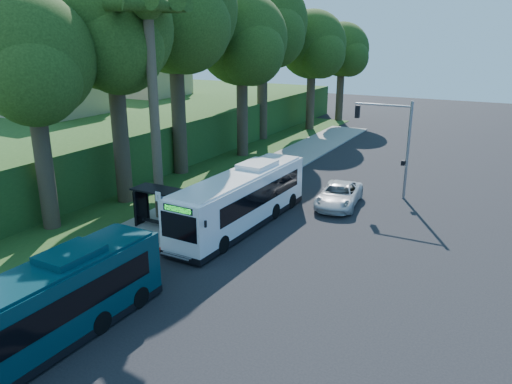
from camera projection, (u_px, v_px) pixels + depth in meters
The scene contains 19 objects.
ground at pixel (285, 233), 29.90m from camera, with size 140.00×140.00×0.00m, color black.
sidewalk at pixel (186, 212), 33.15m from camera, with size 4.50×70.00×0.12m, color gray.
red_curb at pixel (178, 240), 28.76m from camera, with size 0.25×30.00×0.13m, color maroon.
grass_verge at pixel (164, 182), 39.92m from camera, with size 8.00×70.00×0.06m, color #234719.
bus_shelter at pixel (157, 200), 30.20m from camera, with size 3.20×1.51×2.55m.
stop_sign_pole at pixel (159, 211), 27.48m from camera, with size 0.35×0.06×3.17m.
traffic_signal_pole at pixel (394, 137), 35.26m from camera, with size 4.10×0.30×7.00m.
palm_tree at pixel (148, 16), 28.54m from camera, with size 4.20×4.20×14.40m.
hillside_backdrop at pixel (123, 120), 53.62m from camera, with size 24.00×60.00×8.80m.
tree_0 at pixel (113, 37), 32.03m from camera, with size 8.40×8.00×15.70m.
tree_1 at pixel (175, 15), 38.72m from camera, with size 10.50×10.00×18.26m.
tree_2 at pixel (243, 44), 45.47m from camera, with size 8.82×8.40×15.12m.
tree_3 at pixel (263, 27), 52.62m from camera, with size 10.08×9.60×17.28m.
tree_4 at pixel (313, 48), 58.92m from camera, with size 8.40×8.00×14.14m.
tree_5 at pixel (342, 52), 65.44m from camera, with size 7.35×7.00×12.86m.
tree_6 at pixel (32, 66), 27.67m from camera, with size 7.56×7.20×13.74m.
white_bus at pixel (242, 198), 30.52m from camera, with size 2.99×12.26×3.63m.
teal_bus at pixel (37, 311), 18.35m from camera, with size 2.64×11.45×3.40m.
pickup at pixel (339, 195), 34.39m from camera, with size 2.56×5.55×1.54m, color silver.
Camera 1 is at (11.49, -25.30, 11.45)m, focal length 35.00 mm.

